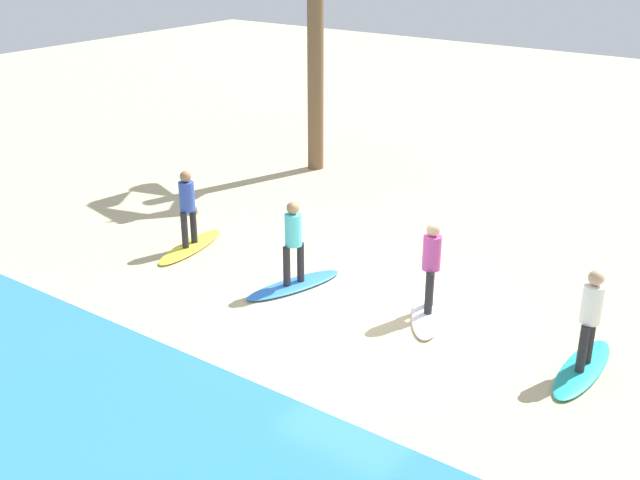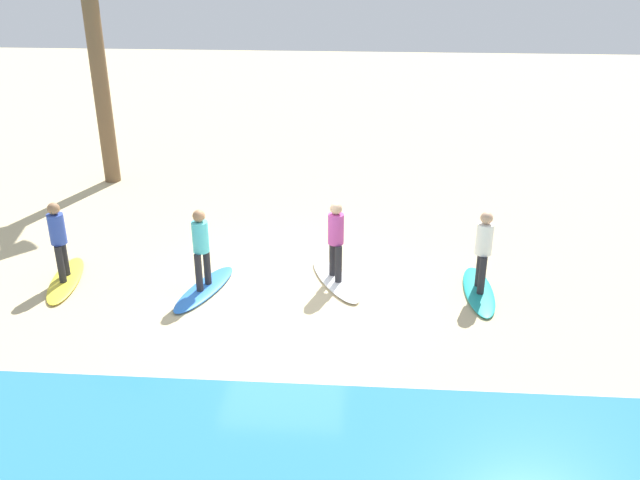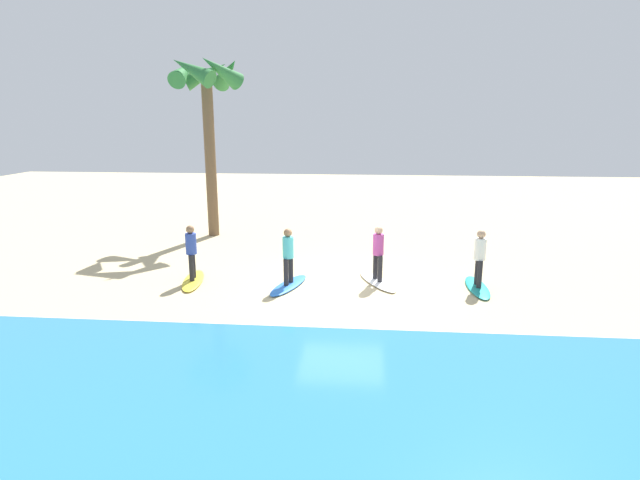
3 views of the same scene
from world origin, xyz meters
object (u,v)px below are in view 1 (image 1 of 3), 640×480
(surfer_blue, at_px, (293,237))
(surfer_white, at_px, (431,260))
(surfboard_blue, at_px, (294,285))
(surfer_yellow, at_px, (187,203))
(surfer_teal, at_px, (591,312))
(surfboard_white, at_px, (428,311))
(surfboard_yellow, at_px, (190,247))
(surfboard_teal, at_px, (582,369))

(surfer_blue, bearing_deg, surfer_white, -167.63)
(surfboard_blue, distance_m, surfer_blue, 0.99)
(surfer_white, distance_m, surfboard_blue, 2.82)
(surfboard_blue, bearing_deg, surfer_yellow, -75.99)
(surfer_white, bearing_deg, surfer_teal, 174.41)
(surfboard_white, bearing_deg, surfer_white, -0.00)
(surfer_blue, height_order, surfboard_yellow, surfer_blue)
(surfboard_blue, height_order, surfer_blue, surfer_blue)
(surfboard_teal, height_order, surfer_yellow, surfer_yellow)
(surfer_teal, bearing_deg, surfboard_blue, 3.02)
(surfboard_yellow, bearing_deg, surfboard_teal, 80.98)
(surfer_white, relative_size, surfer_blue, 1.00)
(surfer_white, bearing_deg, surfboard_teal, 174.41)
(surfer_white, bearing_deg, surfer_blue, 12.37)
(surfboard_teal, relative_size, surfer_white, 1.28)
(surfer_teal, relative_size, surfer_yellow, 1.00)
(surfboard_white, height_order, surfboard_blue, same)
(surfboard_white, height_order, surfer_blue, surfer_blue)
(surfboard_teal, xyz_separation_m, surfboard_blue, (5.43, 0.29, 0.00))
(surfboard_blue, distance_m, surfboard_yellow, 2.92)
(surfboard_white, bearing_deg, surfboard_yellow, -110.43)
(surfboard_blue, bearing_deg, surfer_white, 119.79)
(surfboard_white, distance_m, surfer_yellow, 5.59)
(surfboard_teal, bearing_deg, surfboard_blue, -87.07)
(surfer_teal, distance_m, surfboard_blue, 5.53)
(surfboard_yellow, bearing_deg, surfer_blue, 76.80)
(surfer_teal, height_order, surfboard_blue, surfer_teal)
(surfer_teal, distance_m, surfboard_white, 3.03)
(surfer_teal, height_order, surfboard_white, surfer_teal)
(surfboard_teal, xyz_separation_m, surfboard_white, (2.85, -0.28, 0.00))
(surfboard_blue, bearing_deg, surfboard_teal, 110.43)
(surfboard_blue, relative_size, surfboard_yellow, 1.00)
(surfboard_blue, bearing_deg, surfer_blue, 133.28)
(surfboard_teal, distance_m, surfer_teal, 0.99)
(surfer_white, xyz_separation_m, surfer_blue, (2.58, 0.57, 0.00))
(surfboard_white, relative_size, surfer_yellow, 1.28)
(surfboard_yellow, bearing_deg, surfer_white, 84.29)
(surfboard_teal, xyz_separation_m, surfboard_yellow, (8.34, 0.11, 0.00))
(surfboard_teal, bearing_deg, surfer_white, -95.68)
(surfboard_white, distance_m, surfboard_yellow, 5.50)
(surfboard_white, height_order, surfboard_yellow, same)
(surfer_blue, xyz_separation_m, surfer_yellow, (2.91, -0.17, 0.00))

